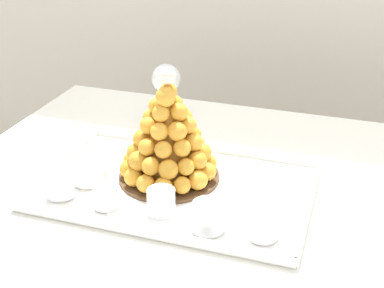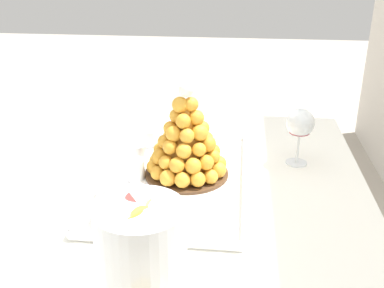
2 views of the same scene
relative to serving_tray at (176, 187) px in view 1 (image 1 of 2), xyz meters
name	(u,v)px [view 1 (image 1 of 2)]	position (x,y,z in m)	size (l,w,h in m)	color
buffet_table	(246,241)	(0.15, 0.01, -0.12)	(1.37, 0.98, 0.73)	brown
serving_tray	(176,187)	(0.00, 0.00, 0.00)	(0.57, 0.37, 0.02)	white
croquembouche	(168,139)	(-0.03, 0.03, 0.10)	(0.22, 0.22, 0.25)	#4C331E
dessert_cup_left	(60,186)	(-0.21, -0.11, 0.02)	(0.06, 0.06, 0.05)	silver
dessert_cup_mid_left	(106,198)	(-0.11, -0.12, 0.02)	(0.05, 0.05, 0.05)	silver
dessert_cup_centre	(161,202)	(0.01, -0.10, 0.03)	(0.06, 0.06, 0.05)	silver
dessert_cup_mid_right	(208,217)	(0.11, -0.13, 0.03)	(0.06, 0.06, 0.06)	silver
dessert_cup_right	(264,226)	(0.21, -0.12, 0.03)	(0.05, 0.05, 0.05)	silver
creme_brulee_ramekin	(89,174)	(-0.19, -0.04, 0.02)	(0.08, 0.08, 0.03)	white
wine_glass	(166,81)	(-0.14, 0.33, 0.11)	(0.08, 0.08, 0.16)	silver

